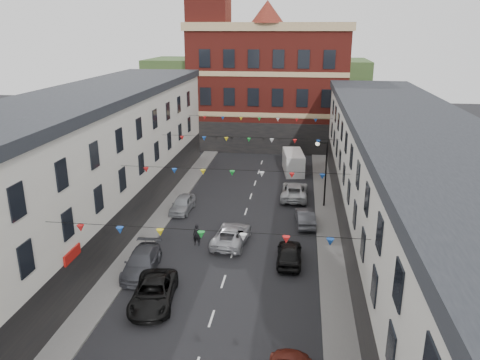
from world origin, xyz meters
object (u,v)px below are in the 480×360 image
at_px(white_van, 293,162).
at_px(pedestrian, 197,235).
at_px(street_lamp, 323,165).
at_px(car_right_f, 295,191).
at_px(car_left_e, 183,204).
at_px(car_right_d, 289,253).
at_px(moving_car, 231,235).
at_px(car_left_d, 142,262).
at_px(car_left_c, 153,293).
at_px(car_right_e, 305,217).

xyz_separation_m(white_van, pedestrian, (-6.58, -19.54, -0.34)).
height_order(street_lamp, car_right_f, street_lamp).
height_order(car_left_e, white_van, white_van).
distance_m(street_lamp, car_right_d, 11.63).
relative_size(car_right_d, moving_car, 0.83).
bearing_deg(car_left_e, white_van, 56.89).
height_order(car_left_d, white_van, white_van).
bearing_deg(car_left_c, car_right_e, 48.38).
xyz_separation_m(street_lamp, car_left_c, (-10.15, -16.95, -3.20)).
distance_m(car_right_d, car_right_e, 6.75).
bearing_deg(car_right_e, car_left_e, -13.90).
height_order(street_lamp, white_van, street_lamp).
xyz_separation_m(car_left_c, car_right_e, (8.71, 12.73, -0.05)).
distance_m(car_left_c, car_right_f, 20.50).
distance_m(car_right_d, moving_car, 5.01).
xyz_separation_m(car_left_e, car_right_d, (9.53, -8.26, 0.02)).
bearing_deg(car_left_e, pedestrian, -64.82).
bearing_deg(car_right_f, moving_car, 68.03).
bearing_deg(car_left_c, pedestrian, 76.83).
relative_size(car_right_d, car_right_e, 1.04).
bearing_deg(white_van, car_right_d, -96.62).
relative_size(car_right_e, car_right_f, 0.76).
height_order(car_right_e, white_van, white_van).
height_order(moving_car, pedestrian, pedestrian).
bearing_deg(car_right_d, car_right_f, -91.08).
bearing_deg(car_left_d, pedestrian, 53.44).
relative_size(car_right_d, white_van, 0.80).
xyz_separation_m(car_left_c, car_left_d, (-1.90, 3.48, 0.00)).
bearing_deg(car_right_d, car_right_e, -99.87).
bearing_deg(moving_car, white_van, -97.12).
xyz_separation_m(street_lamp, white_van, (-2.75, 10.48, -2.76)).
bearing_deg(car_right_d, moving_car, -30.38).
bearing_deg(white_van, car_right_f, -95.06).
bearing_deg(car_right_e, car_right_d, 75.45).
distance_m(car_right_f, white_van, 8.47).
bearing_deg(pedestrian, car_right_d, -14.47).
xyz_separation_m(car_left_d, white_van, (9.30, 23.95, 0.44)).
bearing_deg(car_right_e, street_lamp, -114.18).
height_order(car_right_d, white_van, white_van).
height_order(street_lamp, car_left_c, street_lamp).
distance_m(street_lamp, car_left_e, 12.75).
bearing_deg(car_left_c, white_van, 67.67).
relative_size(car_left_d, car_right_d, 1.17).
xyz_separation_m(street_lamp, car_right_d, (-2.52, -10.89, -3.20)).
xyz_separation_m(car_left_c, car_left_e, (-1.90, 14.32, -0.01)).
xyz_separation_m(car_right_d, white_van, (-0.23, 21.37, 0.44)).
relative_size(street_lamp, car_right_e, 1.51).
relative_size(street_lamp, moving_car, 1.21).
height_order(white_van, pedestrian, white_van).
bearing_deg(street_lamp, pedestrian, -135.86).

